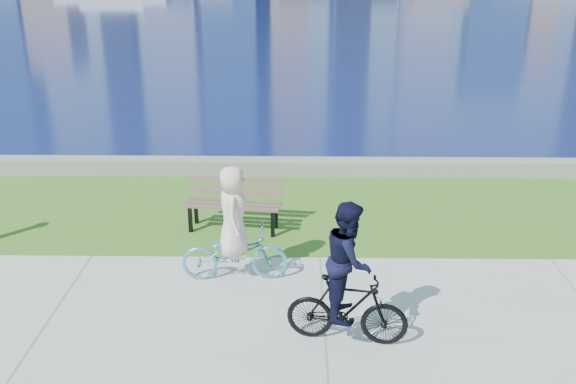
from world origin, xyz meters
TOP-DOWN VIEW (x-y plane):
  - ground at (0.00, 0.00)m, footprint 320.00×320.00m
  - concrete_path at (0.00, 0.00)m, footprint 80.00×3.50m
  - seawall at (0.00, 6.20)m, footprint 90.00×0.50m
  - park_bench at (-1.60, 3.04)m, footprint 1.87×0.84m
  - cyclist_woman at (-1.40, 0.99)m, footprint 0.68×1.74m
  - cyclist_man at (0.28, -0.75)m, footprint 0.73×1.70m

SIDE VIEW (x-z plane):
  - ground at x=0.00m, z-range 0.00..0.00m
  - concrete_path at x=0.00m, z-range 0.00..0.02m
  - seawall at x=0.00m, z-range 0.00..0.35m
  - park_bench at x=-1.60m, z-range 0.10..1.04m
  - cyclist_woman at x=-1.40m, z-range -0.23..1.69m
  - cyclist_man at x=0.28m, z-range -0.14..1.91m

